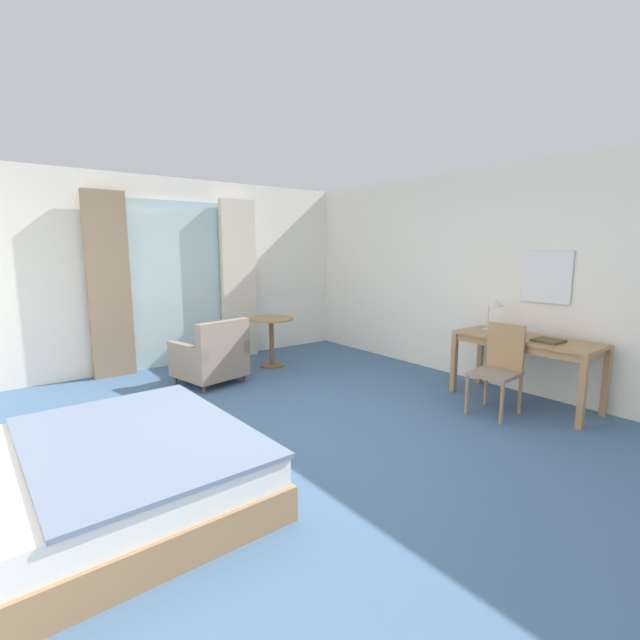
% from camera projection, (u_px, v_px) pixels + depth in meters
% --- Properties ---
extents(ground, '(6.52, 7.33, 0.10)m').
position_uv_depth(ground, '(299.00, 444.00, 4.13)').
color(ground, '#426084').
extents(wall_back, '(6.12, 0.12, 2.74)m').
position_uv_depth(wall_back, '(166.00, 273.00, 6.58)').
color(wall_back, white).
rests_on(wall_back, ground).
extents(wall_right, '(0.12, 6.93, 2.74)m').
position_uv_depth(wall_right, '(492.00, 277.00, 5.71)').
color(wall_right, white).
rests_on(wall_right, ground).
extents(balcony_glass_door, '(1.47, 0.02, 2.41)m').
position_uv_depth(balcony_glass_door, '(177.00, 284.00, 6.62)').
color(balcony_glass_door, silver).
rests_on(balcony_glass_door, ground).
extents(curtain_panel_left, '(0.53, 0.10, 2.48)m').
position_uv_depth(curtain_panel_left, '(109.00, 286.00, 5.96)').
color(curtain_panel_left, '#897056').
rests_on(curtain_panel_left, ground).
extents(curtain_panel_right, '(0.58, 0.10, 2.48)m').
position_uv_depth(curtain_panel_right, '(239.00, 280.00, 7.11)').
color(curtain_panel_right, beige).
rests_on(curtain_panel_right, ground).
extents(bed, '(2.17, 1.95, 0.95)m').
position_uv_depth(bed, '(73.00, 482.00, 2.87)').
color(bed, '#9E754C').
rests_on(bed, ground).
extents(writing_desk, '(0.61, 1.52, 0.76)m').
position_uv_depth(writing_desk, '(526.00, 345.00, 4.98)').
color(writing_desk, '#9E754C').
rests_on(writing_desk, ground).
extents(desk_chair, '(0.49, 0.46, 0.94)m').
position_uv_depth(desk_chair, '(499.00, 365.00, 4.72)').
color(desk_chair, gray).
rests_on(desk_chair, ground).
extents(desk_lamp, '(0.18, 0.22, 0.40)m').
position_uv_depth(desk_lamp, '(496.00, 308.00, 5.32)').
color(desk_lamp, '#B7B2A8').
rests_on(desk_lamp, writing_desk).
extents(closed_book, '(0.26, 0.27, 0.03)m').
position_uv_depth(closed_book, '(548.00, 341.00, 4.70)').
color(closed_book, brown).
rests_on(closed_book, writing_desk).
extents(armchair_by_window, '(0.87, 0.88, 0.85)m').
position_uv_depth(armchair_by_window, '(212.00, 358.00, 5.76)').
color(armchair_by_window, gray).
rests_on(armchair_by_window, ground).
extents(round_cafe_table, '(0.65, 0.65, 0.73)m').
position_uv_depth(round_cafe_table, '(271.00, 331.00, 6.59)').
color(round_cafe_table, '#9E754C').
rests_on(round_cafe_table, ground).
extents(wall_mirror, '(0.02, 0.55, 0.59)m').
position_uv_depth(wall_mirror, '(547.00, 277.00, 5.08)').
color(wall_mirror, silver).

